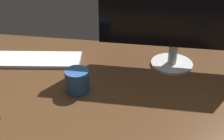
# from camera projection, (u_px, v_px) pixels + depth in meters

# --- Properties ---
(desk) EXTENTS (1.40, 0.84, 0.02)m
(desk) POSITION_uv_depth(u_px,v_px,m) (122.00, 93.00, 1.19)
(desk) COLOR #4C301C
(desk) RESTS_ON ground
(monitor) EXTENTS (0.64, 0.18, 0.45)m
(monitor) POSITION_uv_depth(u_px,v_px,m) (178.00, 9.00, 1.22)
(monitor) COLOR #BCBCBC
(monitor) RESTS_ON desk
(keyboard) EXTENTS (0.41, 0.19, 0.01)m
(keyboard) POSITION_uv_depth(u_px,v_px,m) (36.00, 60.00, 1.38)
(keyboard) COLOR silver
(keyboard) RESTS_ON desk
(coffee_mug) EXTENTS (0.09, 0.09, 0.09)m
(coffee_mug) POSITION_uv_depth(u_px,v_px,m) (77.00, 81.00, 1.16)
(coffee_mug) COLOR #28518C
(coffee_mug) RESTS_ON desk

